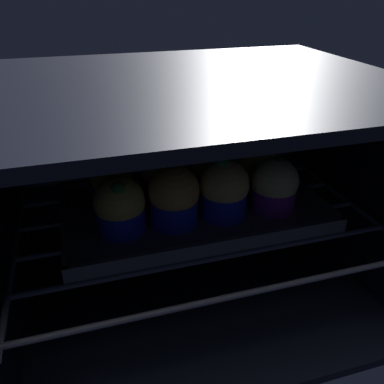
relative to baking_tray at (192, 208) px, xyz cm
name	(u,v)px	position (x,y,z in cm)	size (l,w,h in cm)	color
oven_cavity	(186,186)	(0.00, 3.36, 2.31)	(59.00, 47.00, 37.00)	black
oven_rack	(194,216)	(0.00, -0.89, -1.09)	(54.80, 42.00, 0.80)	#444756
baking_tray	(192,208)	(0.00, 0.00, 0.00)	(40.68, 24.49, 2.20)	#4C4C51
muffin_row0_col0	(120,207)	(-11.84, -3.86, 4.37)	(7.33, 7.33, 8.48)	#1928B7
muffin_row0_col1	(174,197)	(-3.97, -4.22, 4.85)	(7.47, 7.47, 9.15)	#1928B7
muffin_row0_col2	(224,190)	(3.78, -4.20, 4.89)	(7.46, 7.46, 9.68)	#1928B7
muffin_row0_col3	(274,185)	(12.09, -4.38, 4.45)	(7.37, 7.37, 8.71)	#7A238C
muffin_row1_col0	(112,183)	(-12.04, 3.72, 4.48)	(6.92, 6.92, 8.70)	#1928B7
muffin_row1_col1	(163,174)	(-3.72, 4.16, 4.75)	(7.20, 7.20, 9.24)	#1928B7
muffin_row1_col2	(209,172)	(4.15, 3.70, 4.16)	(7.13, 7.13, 8.08)	#1928B7
muffin_row1_col3	(255,165)	(12.53, 3.88, 4.24)	(7.37, 7.37, 8.24)	silver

